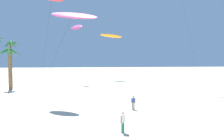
{
  "coord_description": "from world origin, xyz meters",
  "views": [
    {
      "loc": [
        1.78,
        2.58,
        5.89
      ],
      "look_at": [
        3.99,
        21.08,
        4.9
      ],
      "focal_mm": 33.44,
      "sensor_mm": 36.0,
      "label": 1
    }
  ],
  "objects_px": {
    "palm_tree_4": "(11,49)",
    "flying_kite_3": "(76,27)",
    "person_mid_field": "(133,102)",
    "palm_tree_3": "(9,57)",
    "flying_kite_8": "(72,15)",
    "person_near_right": "(123,121)",
    "flying_kite_4": "(111,36)"
  },
  "relations": [
    {
      "from": "flying_kite_4",
      "to": "flying_kite_8",
      "type": "distance_m",
      "value": 44.21
    },
    {
      "from": "person_near_right",
      "to": "person_mid_field",
      "type": "height_order",
      "value": "person_near_right"
    },
    {
      "from": "flying_kite_8",
      "to": "person_near_right",
      "type": "bearing_deg",
      "value": -14.24
    },
    {
      "from": "flying_kite_4",
      "to": "flying_kite_3",
      "type": "bearing_deg",
      "value": -138.58
    },
    {
      "from": "flying_kite_8",
      "to": "person_mid_field",
      "type": "relative_size",
      "value": 6.39
    },
    {
      "from": "palm_tree_4",
      "to": "flying_kite_3",
      "type": "relative_size",
      "value": 0.66
    },
    {
      "from": "flying_kite_3",
      "to": "palm_tree_4",
      "type": "bearing_deg",
      "value": -145.85
    },
    {
      "from": "palm_tree_4",
      "to": "person_near_right",
      "type": "bearing_deg",
      "value": -57.06
    },
    {
      "from": "palm_tree_4",
      "to": "flying_kite_8",
      "type": "xyz_separation_m",
      "value": [
        13.81,
        -26.43,
        1.54
      ]
    },
    {
      "from": "palm_tree_4",
      "to": "flying_kite_4",
      "type": "xyz_separation_m",
      "value": [
        22.02,
        16.89,
        4.76
      ]
    },
    {
      "from": "palm_tree_4",
      "to": "flying_kite_3",
      "type": "xyz_separation_m",
      "value": [
        12.45,
        8.44,
        5.77
      ]
    },
    {
      "from": "palm_tree_4",
      "to": "palm_tree_3",
      "type": "bearing_deg",
      "value": -85.7
    },
    {
      "from": "person_near_right",
      "to": "flying_kite_8",
      "type": "bearing_deg",
      "value": 165.76
    },
    {
      "from": "flying_kite_3",
      "to": "person_mid_field",
      "type": "distance_m",
      "value": 32.23
    },
    {
      "from": "palm_tree_3",
      "to": "flying_kite_4",
      "type": "distance_m",
      "value": 29.34
    },
    {
      "from": "person_mid_field",
      "to": "flying_kite_3",
      "type": "bearing_deg",
      "value": 105.34
    },
    {
      "from": "flying_kite_8",
      "to": "person_near_right",
      "type": "xyz_separation_m",
      "value": [
        3.97,
        -1.01,
        -8.46
      ]
    },
    {
      "from": "palm_tree_4",
      "to": "flying_kite_3",
      "type": "bearing_deg",
      "value": 34.15
    },
    {
      "from": "flying_kite_8",
      "to": "person_mid_field",
      "type": "bearing_deg",
      "value": 44.3
    },
    {
      "from": "flying_kite_4",
      "to": "person_mid_field",
      "type": "distance_m",
      "value": 38.85
    },
    {
      "from": "flying_kite_3",
      "to": "person_mid_field",
      "type": "bearing_deg",
      "value": -74.66
    },
    {
      "from": "flying_kite_3",
      "to": "flying_kite_4",
      "type": "bearing_deg",
      "value": 41.42
    },
    {
      "from": "flying_kite_3",
      "to": "person_mid_field",
      "type": "height_order",
      "value": "flying_kite_3"
    },
    {
      "from": "palm_tree_4",
      "to": "flying_kite_3",
      "type": "height_order",
      "value": "flying_kite_3"
    },
    {
      "from": "palm_tree_3",
      "to": "person_near_right",
      "type": "distance_m",
      "value": 31.76
    },
    {
      "from": "palm_tree_3",
      "to": "palm_tree_4",
      "type": "relative_size",
      "value": 0.84
    },
    {
      "from": "person_near_right",
      "to": "person_mid_field",
      "type": "distance_m",
      "value": 7.74
    },
    {
      "from": "person_mid_field",
      "to": "flying_kite_4",
      "type": "bearing_deg",
      "value": 87.31
    },
    {
      "from": "flying_kite_3",
      "to": "person_mid_field",
      "type": "xyz_separation_m",
      "value": [
        7.83,
        -28.56,
        -12.72
      ]
    },
    {
      "from": "flying_kite_3",
      "to": "person_near_right",
      "type": "xyz_separation_m",
      "value": [
        5.33,
        -35.88,
        -12.69
      ]
    },
    {
      "from": "palm_tree_4",
      "to": "person_mid_field",
      "type": "xyz_separation_m",
      "value": [
        20.28,
        -20.11,
        -6.95
      ]
    },
    {
      "from": "palm_tree_3",
      "to": "palm_tree_4",
      "type": "bearing_deg",
      "value": 94.3
    }
  ]
}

